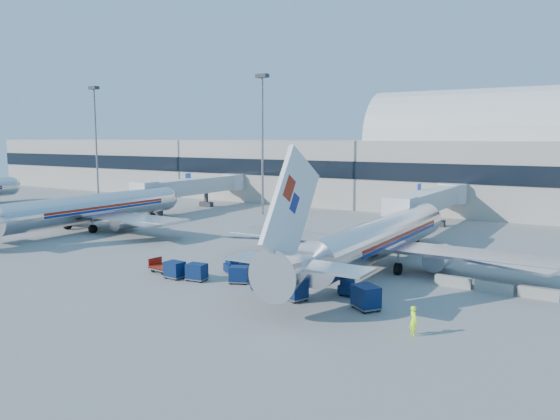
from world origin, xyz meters
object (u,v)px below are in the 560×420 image
Objects in this scene: tug_lead at (263,283)px; cart_open_red at (163,268)px; cart_train_c at (175,269)px; cart_train_b at (197,272)px; barrier_far at (539,293)px; barrier_near at (453,282)px; cart_solo_far at (366,297)px; tug_left at (236,265)px; tug_right at (352,289)px; mast_far_west at (95,126)px; ramp_worker at (413,321)px; barrier_mid at (494,287)px; jetbridge_near at (432,200)px; cart_solo_near at (294,288)px; mast_west at (262,124)px; airliner_mid at (85,209)px; cart_train_a at (239,274)px; airliner_main at (376,239)px; jetbridge_mid at (198,186)px.

cart_open_red is (-11.47, 0.26, -0.19)m from tug_lead.
cart_train_c is 0.72× the size of cart_open_red.
barrier_far is at bearing 12.61° from cart_train_b.
cart_solo_far reaches higher than barrier_near.
tug_right is at bearing -72.09° from tug_left.
mast_far_west is 11.61× the size of ramp_worker.
barrier_mid is 1.33× the size of tug_lead.
cart_train_b is 0.97× the size of ramp_worker.
tug_left is 1.31× the size of ramp_worker.
cart_solo_far is (6.55, -38.46, -2.97)m from jetbridge_near.
jetbridge_near reaches higher than ramp_worker.
barrier_mid is 11.84m from tug_right.
cart_solo_far is (15.89, 0.30, 0.14)m from cart_train_b.
barrier_far is 32.40m from cart_open_red.
barrier_near is 19.48m from tug_left.
cart_solo_near is 14.94m from cart_open_red.
jetbridge_near is at bearing 1.68° from mast_west.
barrier_mid is (53.30, -2.51, -2.48)m from airliner_mid.
barrier_far is (56.60, -2.51, -2.48)m from airliner_mid.
barrier_mid is 1.54× the size of ramp_worker.
mast_west reaches higher than cart_train_a.
mast_west is at bearing 64.79° from airliner_mid.
airliner_main is 13.14m from cart_solo_near.
jetbridge_mid is 11.61× the size of cart_solo_near.
tug_left is at bearing 154.64° from tug_lead.
cart_open_red is at bearing -172.18° from tug_lead.
mast_far_west is 66.83m from cart_open_red.
airliner_main is at bearing -27.80° from tug_left.
cart_solo_near is at bearing -29.28° from mast_far_west.
cart_train_c reaches higher than cart_open_red.
tug_lead is 9.13m from cart_solo_far.
mast_far_west is (-67.60, -0.81, 10.86)m from jetbridge_near.
cart_train_b reaches higher than tug_lead.
cart_train_b is (-26.34, -9.95, 0.36)m from barrier_far.
jetbridge_near is 1.00× the size of jetbridge_mid.
mast_far_west reaches higher than cart_solo_near.
cart_open_red is (-5.80, -3.63, -0.24)m from tug_left.
cart_train_b is at bearing -153.25° from barrier_near.
tug_lead is at bearing -154.98° from tug_right.
airliner_mid reaches higher than cart_open_red.
tug_right is at bearing -26.06° from mast_far_west.
jetbridge_mid is 14.13× the size of ramp_worker.
cart_train_c is (-13.95, -12.89, -2.11)m from airliner_main.
airliner_main is 26.43m from jetbridge_near.
cart_train_b is at bearing -144.32° from cart_solo_far.
jetbridge_mid is at bearing 176.22° from cart_solo_far.
mast_west is (12.00, 25.49, 11.87)m from airliner_mid.
airliner_main is 15.73× the size of cart_solo_near.
airliner_main reaches higher than barrier_near.
barrier_near is at bearing 180.00° from barrier_mid.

